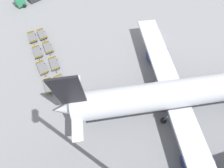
{
  "coord_description": "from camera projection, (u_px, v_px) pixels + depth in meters",
  "views": [
    {
      "loc": [
        21.34,
        -15.62,
        24.8
      ],
      "look_at": [
        9.5,
        -12.39,
        1.91
      ],
      "focal_mm": 24.0,
      "sensor_mm": 36.0,
      "label": 1
    }
  ],
  "objects": [
    {
      "name": "baggage_dolly_row_near_col_a",
      "position": [
        32.0,
        37.0,
        33.13
      ],
      "size": [
        3.87,
        1.92,
        0.92
      ],
      "color": "slate",
      "rests_on": "ground_plane"
    },
    {
      "name": "baggage_dolly_row_near_col_b",
      "position": [
        37.0,
        52.0,
        31.13
      ],
      "size": [
        3.87,
        1.98,
        0.92
      ],
      "color": "slate",
      "rests_on": "ground_plane"
    },
    {
      "name": "baggage_dolly_row_mid_a_col_a",
      "position": [
        42.0,
        35.0,
        33.56
      ],
      "size": [
        3.87,
        2.16,
        0.92
      ],
      "color": "slate",
      "rests_on": "ground_plane"
    },
    {
      "name": "ground_plane",
      "position": [
        154.0,
        39.0,
        33.52
      ],
      "size": [
        500.0,
        500.0,
        0.0
      ],
      "primitive_type": "plane",
      "color": "gray"
    },
    {
      "name": "baggage_dolly_row_near_col_c",
      "position": [
        42.0,
        68.0,
        29.27
      ],
      "size": [
        3.87,
        2.23,
        0.92
      ],
      "color": "slate",
      "rests_on": "ground_plane"
    },
    {
      "name": "baggage_dolly_row_mid_a_col_b",
      "position": [
        48.0,
        48.0,
        31.72
      ],
      "size": [
        3.87,
        2.08,
        0.92
      ],
      "color": "slate",
      "rests_on": "ground_plane"
    },
    {
      "name": "baggage_dolly_row_near_col_d",
      "position": [
        49.0,
        86.0,
        27.38
      ],
      "size": [
        3.87,
        1.92,
        0.92
      ],
      "color": "slate",
      "rests_on": "ground_plane"
    },
    {
      "name": "airplane",
      "position": [
        181.0,
        93.0,
        23.35
      ],
      "size": [
        35.64,
        39.49,
        12.17
      ],
      "color": "silver",
      "rests_on": "ground_plane"
    },
    {
      "name": "baggage_dolly_row_mid_a_col_c",
      "position": [
        54.0,
        64.0,
        29.74
      ],
      "size": [
        3.87,
        1.92,
        0.92
      ],
      "color": "slate",
      "rests_on": "ground_plane"
    },
    {
      "name": "baggage_dolly_row_mid_a_col_d",
      "position": [
        61.0,
        82.0,
        27.77
      ],
      "size": [
        3.87,
        2.17,
        0.92
      ],
      "color": "slate",
      "rests_on": "ground_plane"
    }
  ]
}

